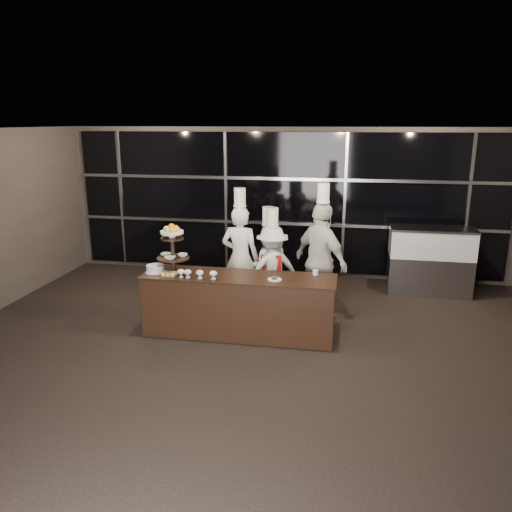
% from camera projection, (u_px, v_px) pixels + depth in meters
% --- Properties ---
extents(room, '(10.00, 10.00, 10.00)m').
position_uv_depth(room, '(226.00, 276.00, 5.36)').
color(room, black).
rests_on(room, ground).
extents(window_wall, '(8.60, 0.10, 2.80)m').
position_uv_depth(window_wall, '(284.00, 203.00, 10.05)').
color(window_wall, black).
rests_on(window_wall, ground).
extents(buffet_counter, '(2.84, 0.74, 0.92)m').
position_uv_depth(buffet_counter, '(239.00, 305.00, 7.41)').
color(buffet_counter, black).
rests_on(buffet_counter, ground).
extents(display_stand, '(0.48, 0.48, 0.74)m').
position_uv_depth(display_stand, '(172.00, 245.00, 7.36)').
color(display_stand, black).
rests_on(display_stand, buffet_counter).
extents(compotes, '(0.59, 0.11, 0.12)m').
position_uv_depth(compotes, '(195.00, 273.00, 7.17)').
color(compotes, silver).
rests_on(compotes, buffet_counter).
extents(layer_cake, '(0.30, 0.30, 0.11)m').
position_uv_depth(layer_cake, '(155.00, 269.00, 7.45)').
color(layer_cake, white).
rests_on(layer_cake, buffet_counter).
extents(pastry_squares, '(0.20, 0.13, 0.05)m').
position_uv_depth(pastry_squares, '(169.00, 274.00, 7.30)').
color(pastry_squares, '#FFD77C').
rests_on(pastry_squares, buffet_counter).
extents(small_plate, '(0.20, 0.20, 0.05)m').
position_uv_depth(small_plate, '(275.00, 279.00, 7.10)').
color(small_plate, white).
rests_on(small_plate, buffet_counter).
extents(chef_cup, '(0.08, 0.08, 0.07)m').
position_uv_depth(chef_cup, '(315.00, 273.00, 7.33)').
color(chef_cup, white).
rests_on(chef_cup, buffet_counter).
extents(display_case, '(1.50, 0.65, 1.24)m').
position_uv_depth(display_case, '(430.00, 257.00, 9.17)').
color(display_case, '#A5A5AA').
rests_on(display_case, ground).
extents(chef_a, '(0.68, 0.48, 2.06)m').
position_uv_depth(chef_a, '(240.00, 257.00, 8.37)').
color(chef_a, white).
rests_on(chef_a, ground).
extents(chef_b, '(0.81, 0.69, 1.74)m').
position_uv_depth(chef_b, '(268.00, 265.00, 8.47)').
color(chef_b, white).
rests_on(chef_b, ground).
extents(chef_c, '(1.09, 0.96, 1.76)m').
position_uv_depth(chef_c, '(272.00, 269.00, 8.26)').
color(chef_c, silver).
rests_on(chef_c, ground).
extents(chef_d, '(1.12, 1.11, 2.20)m').
position_uv_depth(chef_d, '(321.00, 261.00, 7.91)').
color(chef_d, silver).
rests_on(chef_d, ground).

